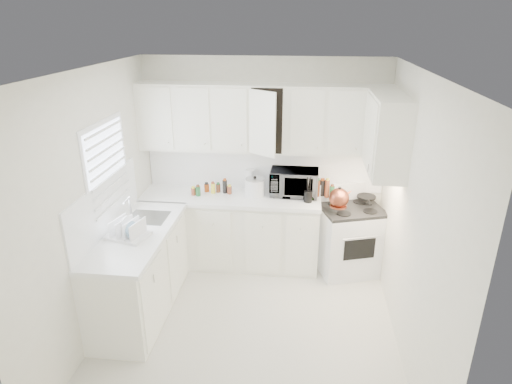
# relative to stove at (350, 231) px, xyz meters

# --- Properties ---
(floor) EXTENTS (3.20, 3.20, 0.00)m
(floor) POSITION_rel_stove_xyz_m (-1.11, -1.26, -0.55)
(floor) COLOR silver
(floor) RESTS_ON ground
(ceiling) EXTENTS (3.20, 3.20, 0.00)m
(ceiling) POSITION_rel_stove_xyz_m (-1.11, -1.26, 2.05)
(ceiling) COLOR white
(ceiling) RESTS_ON ground
(wall_back) EXTENTS (3.00, 0.00, 3.00)m
(wall_back) POSITION_rel_stove_xyz_m (-1.11, 0.34, 0.75)
(wall_back) COLOR white
(wall_back) RESTS_ON ground
(wall_front) EXTENTS (3.00, 0.00, 3.00)m
(wall_front) POSITION_rel_stove_xyz_m (-1.11, -2.86, 0.75)
(wall_front) COLOR white
(wall_front) RESTS_ON ground
(wall_left) EXTENTS (0.00, 3.20, 3.20)m
(wall_left) POSITION_rel_stove_xyz_m (-2.61, -1.26, 0.75)
(wall_left) COLOR white
(wall_left) RESTS_ON ground
(wall_right) EXTENTS (0.00, 3.20, 3.20)m
(wall_right) POSITION_rel_stove_xyz_m (0.39, -1.26, 0.75)
(wall_right) COLOR white
(wall_right) RESTS_ON ground
(window_blinds) EXTENTS (0.06, 0.96, 1.06)m
(window_blinds) POSITION_rel_stove_xyz_m (-2.59, -0.91, 1.00)
(window_blinds) COLOR white
(window_blinds) RESTS_ON wall_left
(lower_cabinets_back) EXTENTS (2.22, 0.60, 0.90)m
(lower_cabinets_back) POSITION_rel_stove_xyz_m (-1.50, 0.04, -0.10)
(lower_cabinets_back) COLOR white
(lower_cabinets_back) RESTS_ON floor
(lower_cabinets_left) EXTENTS (0.60, 1.60, 0.90)m
(lower_cabinets_left) POSITION_rel_stove_xyz_m (-2.31, -1.06, -0.10)
(lower_cabinets_left) COLOR white
(lower_cabinets_left) RESTS_ON floor
(countertop_back) EXTENTS (2.24, 0.64, 0.05)m
(countertop_back) POSITION_rel_stove_xyz_m (-1.50, 0.03, 0.37)
(countertop_back) COLOR white
(countertop_back) RESTS_ON lower_cabinets_back
(countertop_left) EXTENTS (0.64, 1.62, 0.05)m
(countertop_left) POSITION_rel_stove_xyz_m (-2.30, -1.06, 0.37)
(countertop_left) COLOR white
(countertop_left) RESTS_ON lower_cabinets_left
(backsplash_back) EXTENTS (2.98, 0.02, 0.55)m
(backsplash_back) POSITION_rel_stove_xyz_m (-1.11, 0.33, 0.67)
(backsplash_back) COLOR white
(backsplash_back) RESTS_ON wall_back
(backsplash_left) EXTENTS (0.02, 1.60, 0.55)m
(backsplash_left) POSITION_rel_stove_xyz_m (-2.60, -1.06, 0.67)
(backsplash_left) COLOR white
(backsplash_left) RESTS_ON wall_left
(upper_cabinets_back) EXTENTS (3.00, 0.33, 0.80)m
(upper_cabinets_back) POSITION_rel_stove_xyz_m (-1.11, 0.17, 0.95)
(upper_cabinets_back) COLOR white
(upper_cabinets_back) RESTS_ON wall_back
(upper_cabinets_right) EXTENTS (0.33, 0.90, 0.80)m
(upper_cabinets_right) POSITION_rel_stove_xyz_m (0.23, -0.44, 0.95)
(upper_cabinets_right) COLOR white
(upper_cabinets_right) RESTS_ON wall_right
(sink) EXTENTS (0.42, 0.38, 0.30)m
(sink) POSITION_rel_stove_xyz_m (-2.30, -0.71, 0.52)
(sink) COLOR gray
(sink) RESTS_ON countertop_left
(stove) EXTENTS (0.87, 0.79, 1.11)m
(stove) POSITION_rel_stove_xyz_m (0.00, 0.00, 0.00)
(stove) COLOR white
(stove) RESTS_ON floor
(tea_kettle) EXTENTS (0.37, 0.34, 0.27)m
(tea_kettle) POSITION_rel_stove_xyz_m (-0.18, -0.16, 0.52)
(tea_kettle) COLOR maroon
(tea_kettle) RESTS_ON stove
(frying_pan) EXTENTS (0.27, 0.41, 0.04)m
(frying_pan) POSITION_rel_stove_xyz_m (0.18, 0.16, 0.41)
(frying_pan) COLOR black
(frying_pan) RESTS_ON stove
(microwave) EXTENTS (0.59, 0.34, 0.40)m
(microwave) POSITION_rel_stove_xyz_m (-0.71, 0.16, 0.59)
(microwave) COLOR gray
(microwave) RESTS_ON countertop_back
(rice_cooker) EXTENTS (0.27, 0.27, 0.25)m
(rice_cooker) POSITION_rel_stove_xyz_m (-1.20, 0.08, 0.52)
(rice_cooker) COLOR white
(rice_cooker) RESTS_ON countertop_back
(paper_towel) EXTENTS (0.12, 0.12, 0.27)m
(paper_towel) POSITION_rel_stove_xyz_m (-1.28, 0.26, 0.53)
(paper_towel) COLOR white
(paper_towel) RESTS_ON countertop_back
(utensil_crock) EXTENTS (0.14, 0.14, 0.33)m
(utensil_crock) POSITION_rel_stove_xyz_m (-0.54, -0.06, 0.56)
(utensil_crock) COLOR black
(utensil_crock) RESTS_ON countertop_back
(dish_rack) EXTENTS (0.46, 0.39, 0.22)m
(dish_rack) POSITION_rel_stove_xyz_m (-2.34, -1.18, 0.50)
(dish_rack) COLOR white
(dish_rack) RESTS_ON countertop_left
(spice_left_0) EXTENTS (0.06, 0.06, 0.13)m
(spice_left_0) POSITION_rel_stove_xyz_m (-1.96, 0.16, 0.46)
(spice_left_0) COLOR brown
(spice_left_0) RESTS_ON countertop_back
(spice_left_1) EXTENTS (0.06, 0.06, 0.13)m
(spice_left_1) POSITION_rel_stove_xyz_m (-1.88, 0.07, 0.46)
(spice_left_1) COLOR #206230
(spice_left_1) RESTS_ON countertop_back
(spice_left_2) EXTENTS (0.06, 0.06, 0.13)m
(spice_left_2) POSITION_rel_stove_xyz_m (-1.81, 0.16, 0.46)
(spice_left_2) COLOR #BA4D18
(spice_left_2) RESTS_ON countertop_back
(spice_left_3) EXTENTS (0.06, 0.06, 0.13)m
(spice_left_3) POSITION_rel_stove_xyz_m (-1.73, 0.07, 0.46)
(spice_left_3) COLOR yellow
(spice_left_3) RESTS_ON countertop_back
(spice_left_4) EXTENTS (0.06, 0.06, 0.13)m
(spice_left_4) POSITION_rel_stove_xyz_m (-1.66, 0.16, 0.46)
(spice_left_4) COLOR brown
(spice_left_4) RESTS_ON countertop_back
(spice_left_5) EXTENTS (0.06, 0.06, 0.13)m
(spice_left_5) POSITION_rel_stove_xyz_m (-1.58, 0.07, 0.46)
(spice_left_5) COLOR black
(spice_left_5) RESTS_ON countertop_back
(spice_left_6) EXTENTS (0.06, 0.06, 0.13)m
(spice_left_6) POSITION_rel_stove_xyz_m (-1.51, 0.16, 0.46)
(spice_left_6) COLOR brown
(spice_left_6) RESTS_ON countertop_back
(sauce_right_0) EXTENTS (0.06, 0.06, 0.19)m
(sauce_right_0) POSITION_rel_stove_xyz_m (-0.53, 0.20, 0.49)
(sauce_right_0) COLOR #BA4D18
(sauce_right_0) RESTS_ON countertop_back
(sauce_right_1) EXTENTS (0.06, 0.06, 0.19)m
(sauce_right_1) POSITION_rel_stove_xyz_m (-0.47, 0.14, 0.49)
(sauce_right_1) COLOR yellow
(sauce_right_1) RESTS_ON countertop_back
(sauce_right_2) EXTENTS (0.06, 0.06, 0.19)m
(sauce_right_2) POSITION_rel_stove_xyz_m (-0.42, 0.20, 0.49)
(sauce_right_2) COLOR brown
(sauce_right_2) RESTS_ON countertop_back
(sauce_right_3) EXTENTS (0.06, 0.06, 0.19)m
(sauce_right_3) POSITION_rel_stove_xyz_m (-0.36, 0.14, 0.49)
(sauce_right_3) COLOR black
(sauce_right_3) RESTS_ON countertop_back
(sauce_right_4) EXTENTS (0.06, 0.06, 0.19)m
(sauce_right_4) POSITION_rel_stove_xyz_m (-0.31, 0.20, 0.49)
(sauce_right_4) COLOR brown
(sauce_right_4) RESTS_ON countertop_back
(sauce_right_5) EXTENTS (0.06, 0.06, 0.19)m
(sauce_right_5) POSITION_rel_stove_xyz_m (-0.25, 0.14, 0.49)
(sauce_right_5) COLOR #206230
(sauce_right_5) RESTS_ON countertop_back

